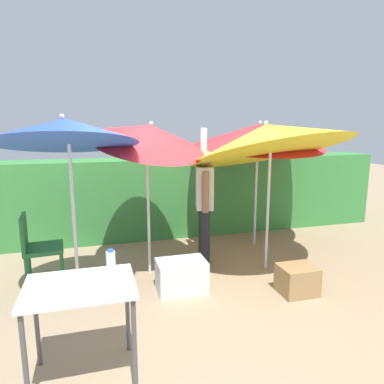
% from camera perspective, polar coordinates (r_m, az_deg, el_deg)
% --- Properties ---
extents(ground_plane, '(24.00, 24.00, 0.00)m').
position_cam_1_polar(ground_plane, '(4.48, 1.07, -14.68)').
color(ground_plane, '#9E8466').
extents(hedge_row, '(8.00, 0.70, 1.35)m').
position_cam_1_polar(hedge_row, '(6.23, -4.53, -0.74)').
color(hedge_row, '#38843D').
rests_on(hedge_row, ground_plane).
extents(umbrella_rainbow, '(2.03, 2.05, 2.03)m').
position_cam_1_polar(umbrella_rainbow, '(5.64, 10.73, 8.95)').
color(umbrella_rainbow, silver).
rests_on(umbrella_rainbow, ground_plane).
extents(umbrella_orange, '(1.52, 1.47, 2.20)m').
position_cam_1_polar(umbrella_orange, '(4.46, -6.95, 9.07)').
color(umbrella_orange, silver).
rests_on(umbrella_orange, ground_plane).
extents(umbrella_yellow, '(2.12, 2.07, 2.28)m').
position_cam_1_polar(umbrella_yellow, '(4.64, 12.18, 8.46)').
color(umbrella_yellow, silver).
rests_on(umbrella_yellow, ground_plane).
extents(umbrella_navy, '(1.48, 1.49, 2.14)m').
position_cam_1_polar(umbrella_navy, '(3.83, -19.71, 9.17)').
color(umbrella_navy, silver).
rests_on(umbrella_navy, ground_plane).
extents(person_vendor, '(0.30, 0.56, 1.88)m').
position_cam_1_polar(person_vendor, '(4.76, 2.00, -1.21)').
color(person_vendor, black).
rests_on(person_vendor, ground_plane).
extents(chair_plastic, '(0.48, 0.48, 0.89)m').
position_cam_1_polar(chair_plastic, '(4.64, -23.71, -7.90)').
color(chair_plastic, '#236633').
rests_on(chair_plastic, ground_plane).
extents(cooler_box, '(0.57, 0.38, 0.37)m').
position_cam_1_polar(cooler_box, '(4.27, -1.70, -13.31)').
color(cooler_box, silver).
rests_on(cooler_box, ground_plane).
extents(crate_cardboard, '(0.41, 0.35, 0.33)m').
position_cam_1_polar(crate_cardboard, '(4.38, 16.59, -13.41)').
color(crate_cardboard, '#9E7A4C').
rests_on(crate_cardboard, ground_plane).
extents(folding_table, '(0.80, 0.60, 0.78)m').
position_cam_1_polar(folding_table, '(2.86, -17.54, -15.79)').
color(folding_table, '#4C4C51').
rests_on(folding_table, ground_plane).
extents(bottle_water, '(0.07, 0.07, 0.24)m').
position_cam_1_polar(bottle_water, '(2.79, -12.91, -11.43)').
color(bottle_water, silver).
rests_on(bottle_water, folding_table).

